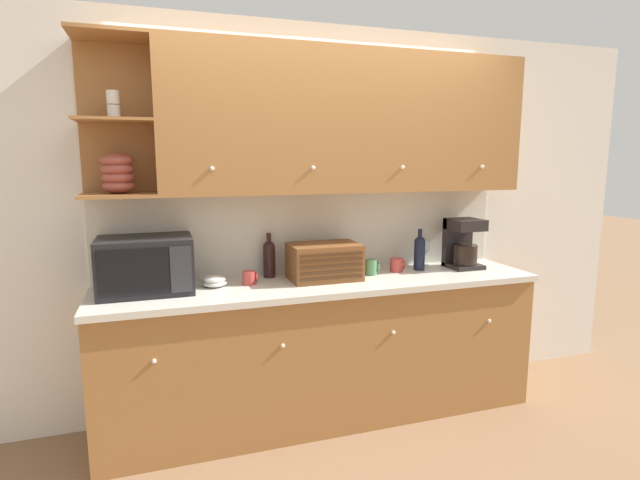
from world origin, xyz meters
name	(u,v)px	position (x,y,z in m)	size (l,w,h in m)	color
ground_plane	(311,396)	(0.00, 0.00, 0.00)	(24.00, 24.00, 0.00)	#896647
wall_back	(310,220)	(0.00, 0.03, 1.30)	(5.24, 0.06, 2.60)	white
counter_unit	(324,349)	(0.00, -0.29, 0.47)	(2.86, 0.61, 0.94)	#A36B38
backsplash_panel	(311,232)	(0.00, -0.01, 1.22)	(2.84, 0.01, 0.56)	silver
upper_cabinets	(342,123)	(0.16, -0.17, 1.95)	(2.84, 0.37, 0.90)	#A36B38
microwave	(146,265)	(-1.09, -0.22, 1.10)	(0.53, 0.38, 0.33)	black
bowl_stack_on_counter	(215,281)	(-0.69, -0.22, 0.97)	(0.15, 0.15, 0.07)	silver
mug_patterned_third	(249,278)	(-0.48, -0.23, 0.98)	(0.09, 0.08, 0.09)	#B73D38
wine_bottle	(269,257)	(-0.32, -0.08, 1.07)	(0.08, 0.08, 0.30)	black
bread_box	(324,262)	(0.01, -0.25, 1.06)	(0.45, 0.30, 0.24)	brown
mug	(372,267)	(0.36, -0.23, 0.99)	(0.09, 0.08, 0.11)	#4C845B
mug_blue_second	(397,265)	(0.57, -0.20, 0.98)	(0.10, 0.09, 0.09)	#B73D38
second_wine_bottle	(420,251)	(0.74, -0.20, 1.07)	(0.08, 0.08, 0.29)	black
wine_glass	(425,248)	(0.86, -0.07, 1.07)	(0.08, 0.08, 0.19)	silver
coffee_maker	(463,243)	(1.08, -0.22, 1.12)	(0.22, 0.23, 0.36)	black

